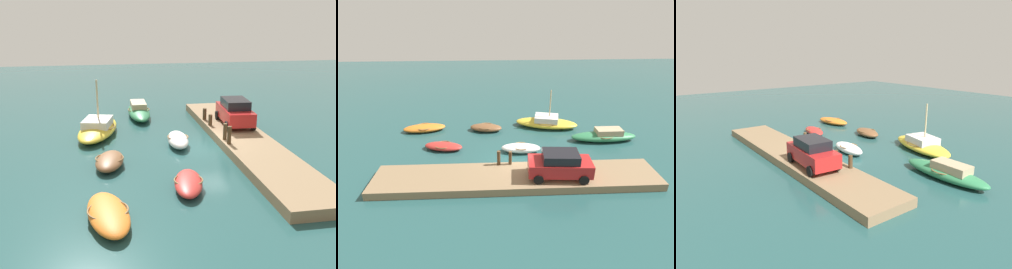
{
  "view_description": "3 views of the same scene",
  "coord_description": "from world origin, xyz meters",
  "views": [
    {
      "loc": [
        -22.11,
        6.26,
        7.92
      ],
      "look_at": [
        0.07,
        2.45,
        0.91
      ],
      "focal_mm": 41.73,
      "sensor_mm": 36.0,
      "label": 1
    },
    {
      "loc": [
        -1.52,
        -17.75,
        10.92
      ],
      "look_at": [
        -0.49,
        2.68,
        1.14
      ],
      "focal_mm": 29.28,
      "sensor_mm": 36.0,
      "label": 2
    },
    {
      "loc": [
        18.68,
        -11.97,
        7.56
      ],
      "look_at": [
        -0.21,
        1.92,
        1.22
      ],
      "focal_mm": 33.23,
      "sensor_mm": 36.0,
      "label": 3
    }
  ],
  "objects": [
    {
      "name": "parked_car",
      "position": [
        2.76,
        -2.68,
        1.47
      ],
      "size": [
        4.22,
        2.24,
        1.8
      ],
      "rotation": [
        0.0,
        0.0,
        -0.07
      ],
      "color": "#B21E1E",
      "rests_on": "dock_platform"
    },
    {
      "name": "rowboat_orange",
      "position": [
        -8.04,
        6.26,
        0.31
      ],
      "size": [
        4.05,
        2.16,
        0.6
      ],
      "rotation": [
        0.0,
        0.0,
        0.15
      ],
      "color": "orange",
      "rests_on": "ground_plane"
    },
    {
      "name": "dinghy_red",
      "position": [
        -5.68,
        2.46,
        0.29
      ],
      "size": [
        3.37,
        1.92,
        0.57
      ],
      "rotation": [
        0.0,
        0.0,
        -0.2
      ],
      "color": "#B72D28",
      "rests_on": "ground_plane"
    },
    {
      "name": "rowboat_white",
      "position": [
        0.67,
        1.71,
        0.36
      ],
      "size": [
        3.26,
        1.49,
        0.7
      ],
      "rotation": [
        0.0,
        0.0,
        -0.07
      ],
      "color": "white",
      "rests_on": "ground_plane"
    },
    {
      "name": "ground_plane",
      "position": [
        0.0,
        0.0,
        0.0
      ],
      "size": [
        84.0,
        84.0,
        0.0
      ],
      "primitive_type": "plane",
      "color": "#234C4C"
    },
    {
      "name": "mooring_post_mid_east",
      "position": [
        2.9,
        -0.99,
        0.92
      ],
      "size": [
        0.26,
        0.26,
        0.75
      ],
      "primitive_type": "cylinder",
      "color": "#47331E",
      "rests_on": "dock_platform"
    },
    {
      "name": "mooring_post_mid_west",
      "position": [
        -0.38,
        -0.99,
        1.05
      ],
      "size": [
        0.23,
        0.23,
        1.01
      ],
      "primitive_type": "cylinder",
      "color": "#47331E",
      "rests_on": "dock_platform"
    },
    {
      "name": "mooring_post_west",
      "position": [
        -1.19,
        -0.99,
        1.08
      ],
      "size": [
        0.24,
        0.24,
        1.07
      ],
      "primitive_type": "cylinder",
      "color": "#47331E",
      "rests_on": "dock_platform"
    },
    {
      "name": "mooring_post_east",
      "position": [
        4.42,
        -0.99,
        0.96
      ],
      "size": [
        0.27,
        0.27,
        0.82
      ],
      "primitive_type": "cylinder",
      "color": "#47331E",
      "rests_on": "dock_platform"
    },
    {
      "name": "dock_platform",
      "position": [
        0.0,
        -2.36,
        0.27
      ],
      "size": [
        19.15,
        3.23,
        0.54
      ],
      "primitive_type": "cube",
      "color": "#846B4C",
      "rests_on": "ground_plane"
    },
    {
      "name": "rowboat_brown",
      "position": [
        -2.23,
        6.03,
        0.32
      ],
      "size": [
        3.21,
        1.95,
        0.62
      ],
      "rotation": [
        0.0,
        0.0,
        -0.17
      ],
      "color": "brown",
      "rests_on": "ground_plane"
    },
    {
      "name": "motorboat_green",
      "position": [
        8.19,
        3.42,
        0.46
      ],
      "size": [
        5.73,
        1.73,
        1.12
      ],
      "rotation": [
        0.0,
        0.0,
        0.0
      ],
      "color": "#2D7A4C",
      "rests_on": "ground_plane"
    },
    {
      "name": "sailboat_yellow",
      "position": [
        3.65,
        6.65,
        0.48
      ],
      "size": [
        6.29,
        3.56,
        3.73
      ],
      "rotation": [
        0.0,
        0.0,
        -0.23
      ],
      "color": "gold",
      "rests_on": "ground_plane"
    }
  ]
}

